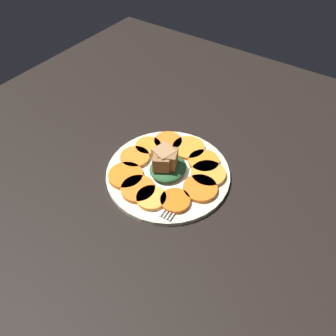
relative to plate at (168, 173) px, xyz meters
The scene contains 15 objects.
table_slab 1.52cm from the plate, ahead, with size 120.00×120.00×2.00cm, color black.
plate is the anchor object (origin of this frame).
carrot_slice_0 8.42cm from the plate, 135.76° to the right, with size 5.94×5.94×0.87cm, color #D66114.
carrot_slice_1 8.35cm from the plate, 93.81° to the right, with size 7.02×7.02×0.87cm, color orange.
carrot_slice_2 8.61cm from the plate, 63.08° to the right, with size 7.33×7.33×0.87cm, color orange.
carrot_slice_3 8.28cm from the plate, 37.41° to the right, with size 6.78×6.78×0.87cm, color orange.
carrot_slice_4 8.33cm from the plate, ahead, with size 7.32×7.32×0.87cm, color orange.
carrot_slice_5 9.00cm from the plate, 34.41° to the left, with size 6.48×6.48×0.87cm, color orange.
carrot_slice_6 8.73cm from the plate, 65.94° to the left, with size 5.85×5.85×0.87cm, color orange.
carrot_slice_7 8.32cm from the plate, 97.13° to the left, with size 6.49×6.49×0.87cm, color orange.
carrot_slice_8 9.10cm from the plate, 135.10° to the left, with size 7.33×7.33×0.87cm, color orange.
carrot_slice_9 8.10cm from the plate, 165.62° to the left, with size 6.99×6.99×0.87cm, color orange.
carrot_slice_10 8.32cm from the plate, 168.94° to the right, with size 5.99×5.99×0.87cm, color #F99539.
center_pile 3.08cm from the plate, 132.30° to the left, with size 8.42×7.58×5.74cm.
fork 5.94cm from the plate, 104.77° to the right, with size 19.10×3.23×0.40cm.
Camera 1 is at (-39.14, -26.94, 54.56)cm, focal length 35.00 mm.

